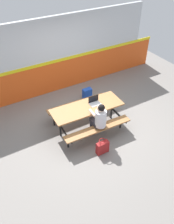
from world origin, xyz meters
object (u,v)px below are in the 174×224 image
at_px(student_nearer, 99,118).
at_px(laptop_silver, 95,102).
at_px(backpack_dark, 87,94).
at_px(tote_bag_bright, 102,147).
at_px(picnic_table_main, 87,111).

xyz_separation_m(student_nearer, laptop_silver, (0.22, 0.59, 0.08)).
bearing_deg(laptop_silver, backpack_dark, 69.53).
bearing_deg(backpack_dark, student_nearer, -110.39).
xyz_separation_m(student_nearer, tote_bag_bright, (-0.22, -0.53, -0.51)).
bearing_deg(laptop_silver, picnic_table_main, -174.39).
xyz_separation_m(picnic_table_main, laptop_silver, (0.26, 0.03, 0.21)).
bearing_deg(backpack_dark, tote_bag_bright, -110.81).
distance_m(backpack_dark, tote_bag_bright, 2.44).
relative_size(picnic_table_main, student_nearer, 1.73).
relative_size(picnic_table_main, laptop_silver, 6.33).
xyz_separation_m(student_nearer, backpack_dark, (0.65, 1.75, -0.49)).
height_order(picnic_table_main, student_nearer, student_nearer).
bearing_deg(laptop_silver, tote_bag_bright, -111.17).
height_order(laptop_silver, backpack_dark, laptop_silver).
xyz_separation_m(laptop_silver, tote_bag_bright, (-0.43, -1.12, -0.59)).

